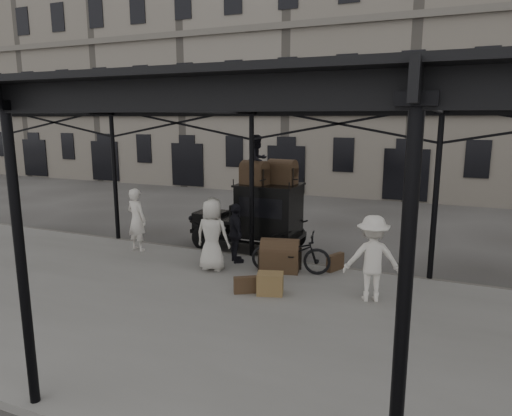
{
  "coord_description": "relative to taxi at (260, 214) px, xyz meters",
  "views": [
    {
      "loc": [
        5.31,
        -10.01,
        4.19
      ],
      "look_at": [
        0.31,
        1.6,
        1.7
      ],
      "focal_mm": 32.0,
      "sensor_mm": 36.0,
      "label": 1
    }
  ],
  "objects": [
    {
      "name": "steamer_trunk_roof_near",
      "position": [
        -0.08,
        -0.25,
        1.28
      ],
      "size": [
        0.93,
        0.69,
        0.61
      ],
      "primitive_type": null,
      "rotation": [
        0.0,
        0.0,
        -0.23
      ],
      "color": "#4A3222",
      "rests_on": "taxi"
    },
    {
      "name": "porter_roof",
      "position": [
        -0.03,
        -0.1,
        1.74
      ],
      "size": [
        0.78,
        0.88,
        1.52
      ],
      "primitive_type": "imported",
      "rotation": [
        0.0,
        0.0,
        1.25
      ],
      "color": "black",
      "rests_on": "taxi"
    },
    {
      "name": "platform",
      "position": [
        0.2,
        -5.09,
        -1.13
      ],
      "size": [
        28.0,
        8.0,
        0.15
      ],
      "primitive_type": "cube",
      "color": "slate",
      "rests_on": "ground"
    },
    {
      "name": "suitcase_flat",
      "position": [
        1.29,
        -3.87,
        -0.85
      ],
      "size": [
        0.58,
        0.45,
        0.4
      ],
      "primitive_type": "cube",
      "rotation": [
        0.0,
        0.0,
        0.58
      ],
      "color": "#4A3222",
      "rests_on": "platform"
    },
    {
      "name": "wicker_hamper",
      "position": [
        1.82,
        -3.69,
        -0.8
      ],
      "size": [
        0.7,
        0.6,
        0.5
      ],
      "primitive_type": "cube",
      "rotation": [
        0.0,
        0.0,
        0.29
      ],
      "color": "olive",
      "rests_on": "platform"
    },
    {
      "name": "canopy",
      "position": [
        0.2,
        -4.81,
        3.39
      ],
      "size": [
        22.5,
        9.0,
        4.74
      ],
      "color": "black",
      "rests_on": "ground"
    },
    {
      "name": "bicycle",
      "position": [
        1.77,
        -2.09,
        -0.5
      ],
      "size": [
        2.21,
        1.14,
        1.11
      ],
      "primitive_type": "imported",
      "rotation": [
        0.0,
        0.0,
        1.77
      ],
      "color": "black",
      "rests_on": "platform"
    },
    {
      "name": "ground",
      "position": [
        0.2,
        -3.09,
        -1.2
      ],
      "size": [
        120.0,
        120.0,
        0.0
      ],
      "primitive_type": "plane",
      "color": "#383533",
      "rests_on": "ground"
    },
    {
      "name": "taxi",
      "position": [
        0.0,
        0.0,
        0.0
      ],
      "size": [
        3.65,
        1.55,
        2.18
      ],
      "color": "black",
      "rests_on": "ground"
    },
    {
      "name": "steamer_trunk_roof_far",
      "position": [
        0.67,
        0.2,
        1.3
      ],
      "size": [
        0.93,
        0.63,
        0.64
      ],
      "primitive_type": null,
      "rotation": [
        0.0,
        0.0,
        -0.12
      ],
      "color": "#4A3222",
      "rests_on": "taxi"
    },
    {
      "name": "porter_left",
      "position": [
        -3.28,
        -1.98,
        -0.08
      ],
      "size": [
        0.79,
        0.61,
        1.95
      ],
      "primitive_type": "imported",
      "rotation": [
        0.0,
        0.0,
        2.93
      ],
      "color": "silver",
      "rests_on": "platform"
    },
    {
      "name": "porter_centre",
      "position": [
        -0.26,
        -2.68,
        -0.09
      ],
      "size": [
        0.97,
        0.66,
        1.93
      ],
      "primitive_type": "imported",
      "rotation": [
        0.0,
        0.0,
        3.19
      ],
      "color": "beige",
      "rests_on": "platform"
    },
    {
      "name": "building_frontage",
      "position": [
        0.2,
        14.91,
        5.8
      ],
      "size": [
        64.0,
        8.0,
        14.0
      ],
      "primitive_type": "cube",
      "color": "slate",
      "rests_on": "ground"
    },
    {
      "name": "porter_midleft",
      "position": [
        -0.84,
        -1.54,
        -0.17
      ],
      "size": [
        1.09,
        1.02,
        1.77
      ],
      "primitive_type": "imported",
      "rotation": [
        0.0,
        0.0,
        2.58
      ],
      "color": "beige",
      "rests_on": "platform"
    },
    {
      "name": "porter_right",
      "position": [
        4.03,
        -3.13,
        -0.08
      ],
      "size": [
        1.43,
        1.1,
        1.95
      ],
      "primitive_type": "imported",
      "rotation": [
        0.0,
        0.0,
        3.48
      ],
      "color": "silver",
      "rests_on": "platform"
    },
    {
      "name": "porter_official",
      "position": [
        0.03,
        -1.84,
        -0.21
      ],
      "size": [
        0.96,
        1.03,
        1.7
      ],
      "primitive_type": "imported",
      "rotation": [
        0.0,
        0.0,
        2.27
      ],
      "color": "black",
      "rests_on": "platform"
    },
    {
      "name": "suitcase_upright",
      "position": [
        2.81,
        -1.43,
        -0.83
      ],
      "size": [
        0.38,
        0.61,
        0.45
      ],
      "primitive_type": "cube",
      "rotation": [
        0.0,
        0.0,
        -0.42
      ],
      "color": "#4A3222",
      "rests_on": "platform"
    },
    {
      "name": "steamer_trunk_platform",
      "position": [
        1.45,
        -2.06,
        -0.68
      ],
      "size": [
        1.14,
        0.84,
        0.75
      ],
      "primitive_type": null,
      "rotation": [
        0.0,
        0.0,
        0.24
      ],
      "color": "#4A3222",
      "rests_on": "platform"
    }
  ]
}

